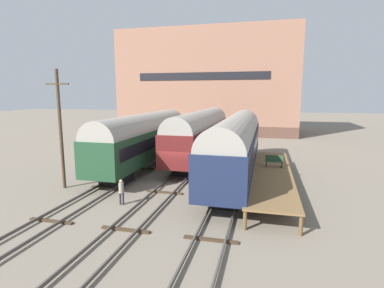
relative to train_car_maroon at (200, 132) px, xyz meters
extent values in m
plane|color=slate|center=(0.00, -8.59, -2.92)|extent=(200.00, 200.00, 0.00)
cube|color=#4C4742|center=(-5.08, -8.59, -2.74)|extent=(0.08, 60.00, 0.16)
cube|color=#4C4742|center=(-3.65, -8.59, -2.74)|extent=(0.08, 60.00, 0.16)
cube|color=#3D2D1E|center=(-4.37, -17.59, -2.87)|extent=(2.60, 0.24, 0.10)
cube|color=#3D2D1E|center=(-4.37, -11.59, -2.87)|extent=(2.60, 0.24, 0.10)
cube|color=#3D2D1E|center=(-4.37, -5.59, -2.87)|extent=(2.60, 0.24, 0.10)
cube|color=#3D2D1E|center=(-4.37, 0.41, -2.87)|extent=(2.60, 0.24, 0.10)
cube|color=#3D2D1E|center=(-4.37, 6.41, -2.87)|extent=(2.60, 0.24, 0.10)
cube|color=#3D2D1E|center=(-4.37, 12.41, -2.87)|extent=(2.60, 0.24, 0.10)
cube|color=#3D2D1E|center=(-4.37, 18.41, -2.87)|extent=(2.60, 0.24, 0.10)
cube|color=#4C4742|center=(-0.72, -8.59, -2.74)|extent=(0.08, 60.00, 0.16)
cube|color=#4C4742|center=(0.72, -8.59, -2.74)|extent=(0.08, 60.00, 0.16)
cube|color=#3D2D1E|center=(0.00, -17.59, -2.87)|extent=(2.60, 0.24, 0.10)
cube|color=#3D2D1E|center=(0.00, -11.59, -2.87)|extent=(2.60, 0.24, 0.10)
cube|color=#3D2D1E|center=(0.00, -5.59, -2.87)|extent=(2.60, 0.24, 0.10)
cube|color=#3D2D1E|center=(0.00, 0.41, -2.87)|extent=(2.60, 0.24, 0.10)
cube|color=#3D2D1E|center=(0.00, 6.41, -2.87)|extent=(2.60, 0.24, 0.10)
cube|color=#3D2D1E|center=(0.00, 12.41, -2.87)|extent=(2.60, 0.24, 0.10)
cube|color=#3D2D1E|center=(0.00, 18.41, -2.87)|extent=(2.60, 0.24, 0.10)
cube|color=#4C4742|center=(3.65, -8.59, -2.74)|extent=(0.08, 60.00, 0.16)
cube|color=#4C4742|center=(5.08, -8.59, -2.74)|extent=(0.08, 60.00, 0.16)
cube|color=#3D2D1E|center=(4.37, -17.59, -2.87)|extent=(2.60, 0.24, 0.10)
cube|color=#3D2D1E|center=(4.37, -11.59, -2.87)|extent=(2.60, 0.24, 0.10)
cube|color=#3D2D1E|center=(4.37, -5.59, -2.87)|extent=(2.60, 0.24, 0.10)
cube|color=#3D2D1E|center=(4.37, 0.41, -2.87)|extent=(2.60, 0.24, 0.10)
cube|color=#3D2D1E|center=(4.37, 6.41, -2.87)|extent=(2.60, 0.24, 0.10)
cube|color=#3D2D1E|center=(4.37, 12.41, -2.87)|extent=(2.60, 0.24, 0.10)
cube|color=#3D2D1E|center=(4.37, 18.41, -2.87)|extent=(2.60, 0.24, 0.10)
cube|color=black|center=(0.00, 6.03, -2.42)|extent=(1.80, 2.40, 1.00)
cube|color=black|center=(0.00, -6.03, -2.42)|extent=(1.80, 2.40, 1.00)
cube|color=#5B1919|center=(0.00, 0.00, -0.56)|extent=(2.97, 18.54, 2.72)
cube|color=black|center=(0.00, 0.00, -0.23)|extent=(3.01, 17.06, 0.98)
cylinder|color=gray|center=(0.00, 0.00, 0.80)|extent=(2.83, 18.17, 2.83)
cube|color=black|center=(4.37, -0.20, -2.42)|extent=(1.80, 2.40, 1.00)
cube|color=black|center=(4.37, -12.53, -2.42)|extent=(1.80, 2.40, 1.00)
cube|color=#192342|center=(4.37, -6.36, -0.57)|extent=(3.05, 18.96, 2.70)
cube|color=black|center=(4.37, -6.36, -0.24)|extent=(3.09, 17.44, 0.97)
cylinder|color=gray|center=(4.37, -6.36, 0.79)|extent=(2.90, 18.58, 2.90)
cube|color=black|center=(-4.37, 0.90, -2.42)|extent=(1.80, 2.40, 1.00)
cube|color=black|center=(-4.37, -10.19, -2.42)|extent=(1.80, 2.40, 1.00)
cube|color=#1E4228|center=(-4.37, -4.65, -0.60)|extent=(2.99, 17.06, 2.63)
cube|color=black|center=(-4.37, -4.65, -0.29)|extent=(3.03, 15.69, 0.95)
cylinder|color=gray|center=(-4.37, -4.65, 0.71)|extent=(2.84, 16.72, 2.84)
cube|color=brown|center=(7.17, -8.37, -1.84)|extent=(2.97, 15.62, 0.10)
cylinder|color=brown|center=(5.83, -16.03, -2.40)|extent=(0.20, 0.20, 1.03)
cylinder|color=brown|center=(8.51, -16.03, -2.40)|extent=(0.20, 0.20, 1.03)
cylinder|color=brown|center=(5.83, -0.71, -2.40)|extent=(0.20, 0.20, 1.03)
cylinder|color=brown|center=(8.51, -0.71, -2.40)|extent=(0.20, 0.20, 1.03)
cylinder|color=brown|center=(5.83, -8.37, -2.40)|extent=(0.20, 0.20, 1.03)
cylinder|color=brown|center=(8.51, -8.37, -2.40)|extent=(0.20, 0.20, 1.03)
cube|color=#2D4C33|center=(7.42, -6.57, -1.36)|extent=(1.40, 0.40, 0.06)
cube|color=#2D4C33|center=(7.42, -6.40, -1.10)|extent=(1.40, 0.06, 0.45)
cube|color=black|center=(6.82, -6.57, -1.59)|extent=(0.06, 0.40, 0.40)
cube|color=black|center=(8.01, -6.57, -1.59)|extent=(0.06, 0.40, 0.40)
cylinder|color=#282833|center=(-1.97, -14.32, -2.53)|extent=(0.12, 0.12, 0.77)
cylinder|color=#282833|center=(-1.77, -14.32, -2.53)|extent=(0.12, 0.12, 0.77)
cylinder|color=gray|center=(-1.87, -14.32, -1.83)|extent=(0.32, 0.32, 0.64)
sphere|color=tan|center=(-1.87, -14.32, -1.40)|extent=(0.21, 0.21, 0.21)
cylinder|color=#473828|center=(-7.56, -12.20, 1.35)|extent=(0.24, 0.24, 8.54)
cube|color=#473828|center=(-7.56, -12.20, 4.60)|extent=(1.80, 0.12, 0.12)
cube|color=brown|center=(-3.63, 24.19, -2.03)|extent=(30.56, 13.21, 1.76)
cube|color=#936651|center=(-3.63, 24.19, 6.79)|extent=(30.56, 13.21, 15.88)
cube|color=black|center=(-3.63, 17.53, 6.79)|extent=(21.39, 0.10, 1.20)
camera|label=1|loc=(6.68, -30.53, 3.87)|focal=28.00mm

